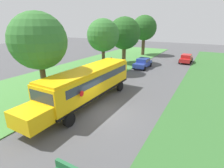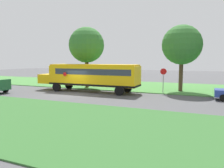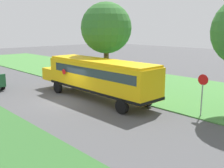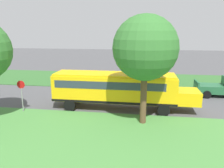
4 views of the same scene
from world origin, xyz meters
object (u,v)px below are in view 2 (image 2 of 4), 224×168
object	(u,v)px
school_bus	(91,75)
oak_tree_beside_bus	(87,45)
stop_sign	(163,78)
oak_tree_roadside_mid	(182,44)

from	to	relation	value
school_bus	oak_tree_beside_bus	xyz separation A→B (m)	(-3.05, -2.22, 3.61)
school_bus	oak_tree_beside_bus	world-z (taller)	oak_tree_beside_bus
oak_tree_beside_bus	stop_sign	size ratio (longest dim) A/B	2.87
oak_tree_roadside_mid	stop_sign	bearing A→B (deg)	-36.58
oak_tree_beside_bus	oak_tree_roadside_mid	bearing A→B (deg)	95.79
stop_sign	oak_tree_roadside_mid	bearing A→B (deg)	143.42
school_bus	oak_tree_roadside_mid	world-z (taller)	oak_tree_roadside_mid
school_bus	oak_tree_roadside_mid	distance (m)	10.91
oak_tree_beside_bus	oak_tree_roadside_mid	xyz separation A→B (m)	(-1.18, 11.63, -0.07)
oak_tree_roadside_mid	stop_sign	world-z (taller)	oak_tree_roadside_mid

